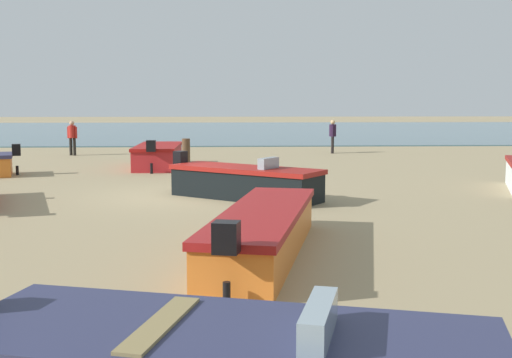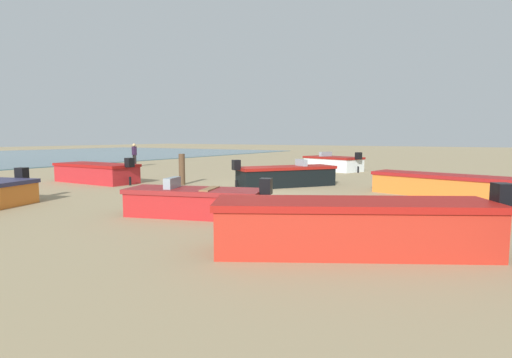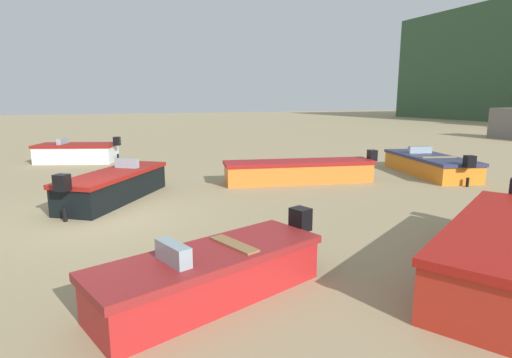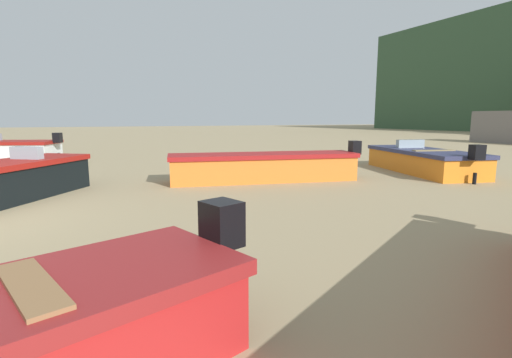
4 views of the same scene
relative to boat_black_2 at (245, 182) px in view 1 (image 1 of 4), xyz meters
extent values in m
plane|color=#9D8A65|center=(1.67, -0.56, -0.44)|extent=(160.00, 160.00, 0.00)
cube|color=#476D7A|center=(1.67, -36.56, -0.41)|extent=(80.00, 36.00, 0.06)
cube|color=black|center=(-0.01, 0.01, -0.07)|extent=(4.02, 3.39, 0.72)
cube|color=maroon|center=(-0.01, 0.01, 0.35)|extent=(4.15, 3.51, 0.12)
cube|color=black|center=(1.79, -1.30, 0.53)|extent=(0.41, 0.42, 0.40)
cylinder|color=black|center=(1.79, -1.30, -0.25)|extent=(0.14, 0.14, 0.36)
cube|color=#8C9EA8|center=(-0.59, 0.43, 0.55)|extent=(0.59, 0.70, 0.28)
cube|color=orange|center=(-0.14, 6.22, -0.10)|extent=(2.26, 5.32, 0.66)
cube|color=maroon|center=(-0.14, 6.22, 0.29)|extent=(2.36, 5.43, 0.12)
cube|color=black|center=(0.47, 8.93, 0.47)|extent=(0.37, 0.34, 0.40)
cylinder|color=black|center=(0.47, 8.93, -0.27)|extent=(0.12, 0.12, 0.33)
cube|color=#2D3051|center=(0.48, 11.75, 0.25)|extent=(4.78, 2.82, 0.12)
cube|color=#8C9EA8|center=(-0.26, 11.96, 0.45)|extent=(0.45, 0.98, 0.28)
cube|color=olive|center=(1.01, 11.61, 0.30)|extent=(0.59, 1.38, 0.08)
cube|color=#B32125|center=(3.15, -8.07, -0.06)|extent=(1.51, 4.05, 0.74)
cube|color=#A11413|center=(3.15, -8.07, 0.37)|extent=(1.59, 4.15, 0.12)
cube|color=black|center=(3.15, -5.86, 0.55)|extent=(0.32, 0.28, 0.40)
cylinder|color=black|center=(3.15, -5.86, -0.25)|extent=(0.10, 0.10, 0.37)
cube|color=black|center=(7.77, -5.68, 0.44)|extent=(0.36, 0.39, 0.40)
cylinder|color=black|center=(7.77, -5.68, -0.28)|extent=(0.12, 0.12, 0.32)
cylinder|color=#503825|center=(1.81, -4.12, 0.24)|extent=(0.26, 0.26, 1.34)
cylinder|color=black|center=(7.82, -13.56, -0.03)|extent=(0.18, 0.18, 0.82)
cylinder|color=black|center=(7.63, -13.48, -0.03)|extent=(0.18, 0.18, 0.82)
cylinder|color=#AE231D|center=(7.72, -13.52, 0.67)|extent=(0.44, 0.44, 0.58)
cylinder|color=#AE231D|center=(7.93, -13.60, 0.63)|extent=(0.12, 0.12, 0.54)
cylinder|color=#AE231D|center=(7.52, -13.44, 0.63)|extent=(0.12, 0.12, 0.54)
sphere|color=tan|center=(7.72, -13.52, 1.07)|extent=(0.29, 0.29, 0.22)
cylinder|color=black|center=(-4.66, -14.31, -0.03)|extent=(0.16, 0.16, 0.82)
cylinder|color=black|center=(-4.62, -14.11, -0.03)|extent=(0.16, 0.16, 0.82)
cylinder|color=#26152D|center=(-4.64, -14.21, 0.67)|extent=(0.39, 0.39, 0.58)
cylinder|color=#26152D|center=(-4.67, -14.43, 0.63)|extent=(0.10, 0.10, 0.54)
cylinder|color=#26152D|center=(-4.61, -13.99, 0.63)|extent=(0.10, 0.10, 0.54)
sphere|color=tan|center=(-4.64, -14.21, 1.07)|extent=(0.25, 0.25, 0.22)
camera|label=1|loc=(0.44, 16.77, 2.18)|focal=44.99mm
camera|label=2|loc=(14.88, 7.49, 1.63)|focal=27.96mm
camera|label=3|loc=(12.33, -0.80, 2.47)|focal=28.54mm
camera|label=4|loc=(9.35, 1.56, 1.32)|focal=26.41mm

